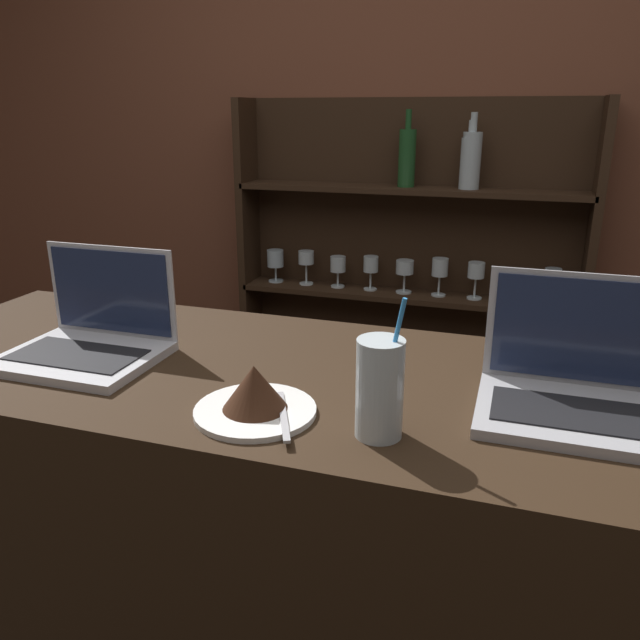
% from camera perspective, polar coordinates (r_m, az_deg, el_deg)
% --- Properties ---
extents(bar_counter, '(1.79, 0.63, 1.08)m').
position_cam_1_polar(bar_counter, '(1.49, -1.50, -24.35)').
color(bar_counter, black).
rests_on(bar_counter, ground_plane).
extents(back_wall, '(7.00, 0.06, 2.70)m').
position_cam_1_polar(back_wall, '(2.46, 9.56, 13.41)').
color(back_wall, brown).
rests_on(back_wall, ground_plane).
extents(back_shelf, '(1.32, 0.18, 1.61)m').
position_cam_1_polar(back_shelf, '(2.48, 7.89, 1.68)').
color(back_shelf, '#332114').
rests_on(back_shelf, ground_plane).
extents(laptop_near, '(0.30, 0.24, 0.21)m').
position_cam_1_polar(laptop_near, '(1.35, -20.18, -1.29)').
color(laptop_near, silver).
rests_on(laptop_near, bar_counter).
extents(laptop_far, '(0.32, 0.23, 0.22)m').
position_cam_1_polar(laptop_far, '(1.11, 22.75, -5.56)').
color(laptop_far, '#ADADB2').
rests_on(laptop_far, bar_counter).
extents(cake_plate, '(0.20, 0.20, 0.09)m').
position_cam_1_polar(cake_plate, '(1.03, -5.97, -6.83)').
color(cake_plate, white).
rests_on(cake_plate, bar_counter).
extents(water_glass, '(0.07, 0.07, 0.22)m').
position_cam_1_polar(water_glass, '(0.95, 5.49, -6.24)').
color(water_glass, silver).
rests_on(water_glass, bar_counter).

